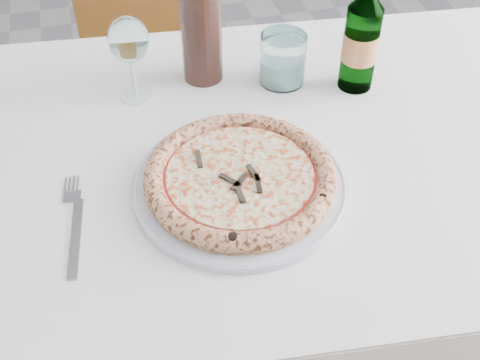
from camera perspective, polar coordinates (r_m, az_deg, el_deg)
The scene contains 9 objects.
dining_table at distance 1.07m, azimuth -1.34°, elevation -0.89°, with size 1.41×0.92×0.76m.
chair_far at distance 1.76m, azimuth -9.13°, elevation 13.15°, with size 0.43×0.43×0.93m.
plate at distance 0.93m, azimuth 0.00°, elevation -0.50°, with size 0.33×0.33×0.02m.
pizza at distance 0.92m, azimuth -0.00°, elevation 0.28°, with size 0.30×0.30×0.03m.
fork at distance 0.92m, azimuth -15.41°, elevation -4.09°, with size 0.03×0.22×0.00m.
wine_glass at distance 1.08m, azimuth -10.51°, elevation 12.76°, with size 0.07×0.07×0.16m.
tumbler at distance 1.15m, azimuth 4.05°, elevation 11.11°, with size 0.09×0.09×0.10m.
beer_bottle at distance 1.12m, azimuth 11.43°, elevation 12.97°, with size 0.06×0.06×0.25m.
wine_bottle at distance 1.11m, azimuth -3.77°, elevation 15.37°, with size 0.08×0.08×0.31m.
Camera 1 is at (-0.01, -0.47, 1.42)m, focal length 45.00 mm.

